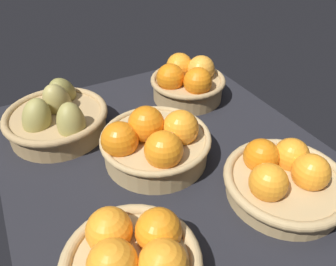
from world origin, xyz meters
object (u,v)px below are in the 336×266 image
(basket_center, at_px, (155,142))
(basket_far_left, at_px, (133,260))
(basket_far_right_pears, at_px, (57,118))
(basket_near_right, at_px, (187,82))
(basket_near_left, at_px, (284,178))

(basket_center, bearing_deg, basket_far_left, 147.03)
(basket_far_right_pears, height_order, basket_far_left, basket_far_right_pears)
(basket_near_right, relative_size, basket_far_left, 0.98)
(basket_center, xyz_separation_m, basket_far_right_pears, (0.21, 0.17, -0.01))
(basket_far_right_pears, relative_size, basket_near_right, 1.18)
(basket_center, bearing_deg, basket_near_right, -45.20)
(basket_near_right, bearing_deg, basket_near_left, 176.86)
(basket_far_left, bearing_deg, basket_near_right, -39.15)
(basket_near_right, bearing_deg, basket_center, 134.80)
(basket_center, xyz_separation_m, basket_far_left, (-0.24, 0.15, -0.01))
(basket_far_right_pears, distance_m, basket_far_left, 0.44)
(basket_center, relative_size, basket_near_left, 1.00)
(basket_far_right_pears, bearing_deg, basket_near_right, -90.26)
(basket_far_left, bearing_deg, basket_far_right_pears, 1.66)
(basket_near_left, bearing_deg, basket_near_right, -3.14)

